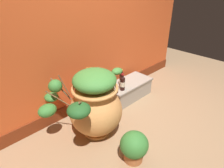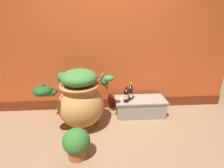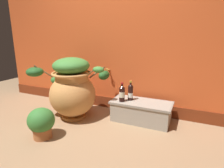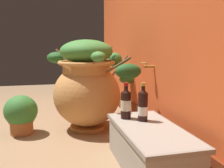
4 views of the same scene
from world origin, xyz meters
name	(u,v)px [view 3 (image 3 of 4)]	position (x,y,z in m)	size (l,w,h in m)	color
ground_plane	(74,140)	(0.00, 0.00, 0.00)	(7.00, 7.00, 0.00)	#9E7A56
back_wall	(114,29)	(0.00, 1.20, 1.29)	(4.40, 0.33, 2.60)	#D15123
terracotta_urn	(72,88)	(-0.38, 0.54, 0.45)	(1.11, 1.00, 0.90)	#D68E4C
stone_ledge	(141,110)	(0.59, 0.81, 0.16)	(0.85, 0.40, 0.29)	#9E9384
wine_bottle_left	(130,92)	(0.42, 0.82, 0.41)	(0.07, 0.07, 0.28)	black
wine_bottle_middle	(122,93)	(0.33, 0.72, 0.41)	(0.08, 0.08, 0.28)	black
potted_shrub	(41,122)	(-0.37, -0.11, 0.20)	(0.32, 0.31, 0.37)	#B26638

